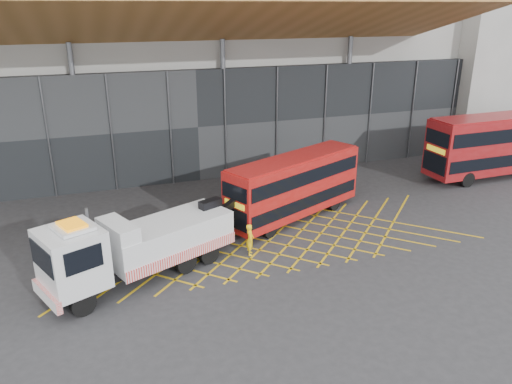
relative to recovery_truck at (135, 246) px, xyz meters
name	(u,v)px	position (x,y,z in m)	size (l,w,h in m)	color
ground_plane	(212,250)	(4.03, 1.71, -1.75)	(120.00, 120.00, 0.00)	#2A2A2D
road_markings	(268,241)	(7.23, 1.71, -1.75)	(23.16, 7.16, 0.01)	gold
construction_building	(175,48)	(5.95, 20.10, 7.22)	(55.00, 23.97, 18.00)	gray
east_building	(497,30)	(36.03, 17.71, 8.25)	(15.00, 12.00, 20.00)	gray
recovery_truck	(135,246)	(0.00, 0.00, 0.00)	(10.53, 6.03, 3.79)	black
bus_towed	(294,185)	(9.81, 4.28, 0.40)	(9.53, 5.95, 3.87)	#9E0F0C
bus_second	(499,143)	(27.30, 6.61, 0.84)	(11.57, 2.98, 4.68)	maroon
worker	(250,239)	(5.81, 0.62, -0.90)	(0.62, 0.41, 1.70)	yellow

